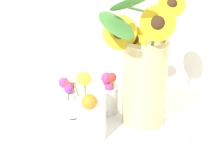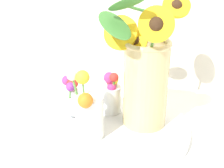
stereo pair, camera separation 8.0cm
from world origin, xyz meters
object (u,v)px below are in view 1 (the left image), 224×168
at_px(vase_bulb_right, 71,102).
at_px(vase_small_center, 91,114).
at_px(mason_jar_sunflowers, 144,74).
at_px(vase_small_back, 108,94).
at_px(serving_tray, 112,128).

bearing_deg(vase_bulb_right, vase_small_center, -47.33).
bearing_deg(mason_jar_sunflowers, vase_small_back, 163.10).
relative_size(mason_jar_sunflowers, vase_small_center, 2.10).
xyz_separation_m(vase_small_center, vase_small_back, (0.02, 0.14, -0.01)).
bearing_deg(serving_tray, mason_jar_sunflowers, 26.14).
height_order(serving_tray, vase_small_back, vase_small_back).
bearing_deg(vase_bulb_right, vase_small_back, 27.69).
bearing_deg(vase_small_center, vase_small_back, 82.89).
bearing_deg(mason_jar_sunflowers, vase_bulb_right, -174.33).
height_order(mason_jar_sunflowers, vase_bulb_right, mason_jar_sunflowers).
height_order(vase_small_center, vase_bulb_right, vase_small_center).
distance_m(mason_jar_sunflowers, vase_small_center, 0.17).
relative_size(mason_jar_sunflowers, vase_small_back, 2.77).
xyz_separation_m(serving_tray, vase_small_center, (-0.04, -0.07, 0.08)).
xyz_separation_m(vase_small_center, vase_bulb_right, (-0.08, 0.09, -0.02)).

